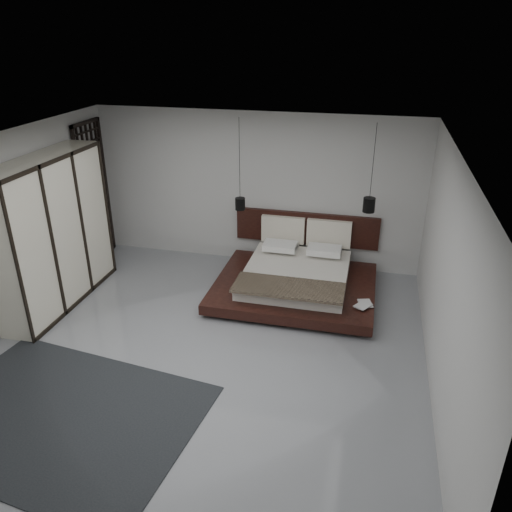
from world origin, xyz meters
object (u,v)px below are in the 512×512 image
(pendant_right, at_px, (369,205))
(wardrobe, at_px, (52,233))
(lattice_screen, at_px, (95,192))
(pendant_left, at_px, (240,203))
(bed, at_px, (296,277))
(rug, at_px, (60,416))

(pendant_right, bearing_deg, wardrobe, -161.37)
(lattice_screen, relative_size, pendant_left, 1.67)
(bed, distance_m, pendant_left, 1.57)
(rug, bearing_deg, lattice_screen, 112.86)
(lattice_screen, distance_m, pendant_left, 2.85)
(pendant_right, bearing_deg, pendant_left, 180.00)
(wardrobe, relative_size, rug, 0.77)
(bed, bearing_deg, pendant_left, 159.79)
(lattice_screen, xyz_separation_m, wardrobe, (0.25, -1.74, -0.11))
(pendant_left, relative_size, rug, 0.49)
(lattice_screen, height_order, pendant_right, pendant_right)
(lattice_screen, xyz_separation_m, bed, (3.91, -0.54, -1.02))
(pendant_left, relative_size, pendant_right, 1.10)
(pendant_right, distance_m, wardrobe, 5.01)
(pendant_right, bearing_deg, lattice_screen, 178.39)
(wardrobe, bearing_deg, pendant_left, 31.65)
(rug, bearing_deg, pendant_right, 51.08)
(lattice_screen, height_order, rug, lattice_screen)
(pendant_left, bearing_deg, lattice_screen, 177.18)
(pendant_left, bearing_deg, rug, -105.23)
(bed, height_order, rug, bed)
(pendant_left, xyz_separation_m, wardrobe, (-2.59, -1.60, -0.16))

